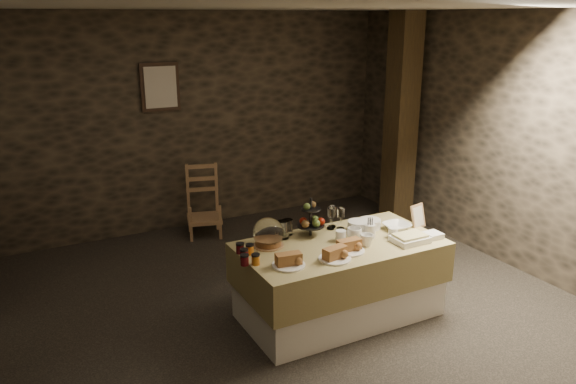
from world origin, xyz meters
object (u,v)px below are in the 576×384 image
chair (202,204)px  timber_column (401,122)px  fruit_stand (312,221)px  buffet_table (340,274)px

chair → timber_column: size_ratio=0.26×
timber_column → fruit_stand: (-2.04, -1.37, -0.48)m
fruit_stand → timber_column: bearing=33.9°
buffet_table → fruit_stand: fruit_stand is taller
timber_column → fruit_stand: bearing=-146.1°
buffet_table → chair: chair is taller
buffet_table → chair: 2.44m
chair → buffet_table: bearing=-65.4°
buffet_table → chair: bearing=99.4°
chair → fruit_stand: size_ratio=1.94×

